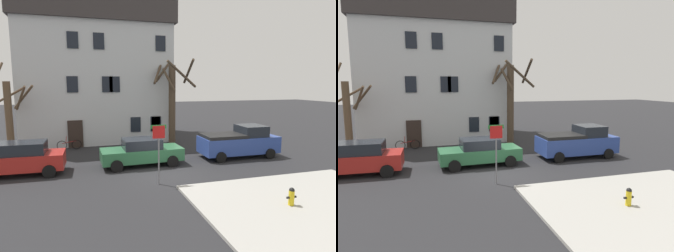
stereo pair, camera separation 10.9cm
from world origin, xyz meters
TOP-DOWN VIEW (x-y plane):
  - ground_plane at (0.00, 0.00)m, footprint 120.00×120.00m
  - sidewalk_slab at (4.70, -5.59)m, footprint 9.09×6.72m
  - building_main at (-2.62, 12.03)m, footprint 12.39×8.13m
  - tree_bare_near at (-8.61, 6.77)m, footprint 2.88×2.15m
  - tree_bare_mid at (2.87, 7.17)m, footprint 3.31×3.33m
  - car_red_wagon at (-7.23, 2.03)m, footprint 4.49×2.16m
  - car_green_sedan at (-0.64, 2.02)m, footprint 4.85×2.18m
  - pickup_truck_blue at (5.98, 2.18)m, footprint 5.18×2.32m
  - fire_hydrant at (3.79, -5.58)m, footprint 0.42×0.22m
  - street_sign_pole at (-0.51, -1.49)m, footprint 0.76×0.07m
  - bicycle_leaning at (-4.99, 7.55)m, footprint 1.75×0.15m

SIDE VIEW (x-z plane):
  - ground_plane at x=0.00m, z-range 0.00..0.00m
  - sidewalk_slab at x=4.70m, z-range 0.00..0.12m
  - bicycle_leaning at x=-4.99m, z-range -0.15..0.88m
  - fire_hydrant at x=3.79m, z-range 0.13..0.85m
  - car_green_sedan at x=-0.64m, z-range 0.01..1.63m
  - car_red_wagon at x=-7.23m, z-range 0.03..1.81m
  - pickup_truck_blue at x=5.98m, z-range -0.03..2.06m
  - street_sign_pole at x=-0.51m, z-range 0.58..3.50m
  - tree_bare_near at x=-8.61m, z-range -0.30..6.00m
  - tree_bare_mid at x=2.87m, z-range 0.27..7.05m
  - building_main at x=-2.62m, z-range 0.09..11.72m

